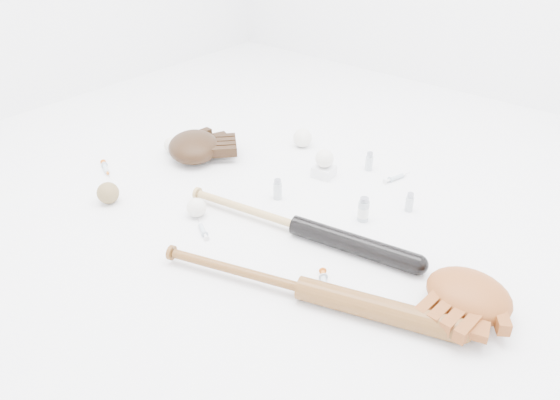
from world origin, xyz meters
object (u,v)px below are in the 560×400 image
Objects in this scene: bat_dark at (296,225)px; glove_dark at (194,146)px; bat_wood at (302,288)px; pedestal at (324,171)px.

glove_dark is at bearing 157.14° from bat_dark.
bat_dark is 0.96× the size of bat_wood.
pedestal is (-0.15, 0.37, -0.01)m from bat_dark.
bat_dark reaches higher than pedestal.
bat_wood is 12.08× the size of pedestal.
bat_wood reaches higher than pedestal.
glove_dark reaches higher than pedestal.
bat_dark is at bearing -67.36° from pedestal.
bat_wood is at bearing 18.96° from glove_dark.
pedestal is (0.49, 0.21, -0.03)m from glove_dark.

